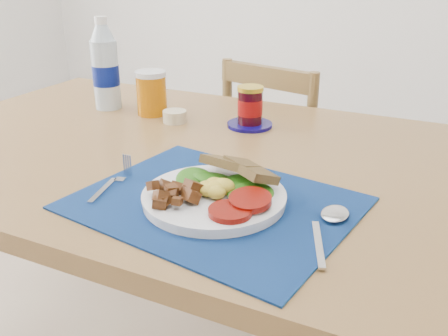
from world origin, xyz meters
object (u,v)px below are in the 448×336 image
breakfast_plate (211,193)px  water_bottle (105,69)px  juice_glass (152,94)px  chair_far (281,151)px  jam_on_saucer (250,109)px

breakfast_plate → water_bottle: water_bottle is taller
breakfast_plate → juice_glass: juice_glass is taller
chair_far → breakfast_plate: bearing=113.2°
breakfast_plate → water_bottle: bearing=160.4°
jam_on_saucer → chair_far: bearing=97.3°
chair_far → water_bottle: bearing=61.0°
water_bottle → jam_on_saucer: water_bottle is taller
breakfast_plate → jam_on_saucer: jam_on_saucer is taller
chair_far → jam_on_saucer: (0.05, -0.41, 0.27)m
juice_glass → breakfast_plate: bearing=-46.5°
chair_far → breakfast_plate: size_ratio=4.09×
chair_far → water_bottle: (-0.38, -0.43, 0.33)m
jam_on_saucer → water_bottle: bearing=-177.3°
jam_on_saucer → juice_glass: bearing=-176.4°
water_bottle → jam_on_saucer: bearing=2.7°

